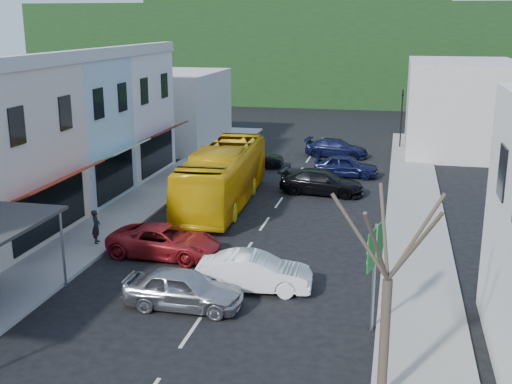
# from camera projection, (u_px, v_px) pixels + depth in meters

# --- Properties ---
(ground) EXTENTS (120.00, 120.00, 0.00)m
(ground) POSITION_uv_depth(u_px,v_px,m) (223.00, 285.00, 25.04)
(ground) COLOR black
(ground) RESTS_ON ground
(sidewalk_left) EXTENTS (3.00, 52.00, 0.15)m
(sidewalk_left) POSITION_uv_depth(u_px,v_px,m) (141.00, 203.00, 36.01)
(sidewalk_left) COLOR gray
(sidewalk_left) RESTS_ON ground
(sidewalk_right) EXTENTS (3.00, 52.00, 0.15)m
(sidewalk_right) POSITION_uv_depth(u_px,v_px,m) (415.00, 220.00, 32.87)
(sidewalk_right) COLOR gray
(sidewalk_right) RESTS_ON ground
(shopfront_row) EXTENTS (8.25, 30.00, 8.00)m
(shopfront_row) POSITION_uv_depth(u_px,v_px,m) (2.00, 147.00, 31.33)
(shopfront_row) COLOR silver
(shopfront_row) RESTS_ON ground
(distant_block_left) EXTENTS (8.00, 10.00, 6.00)m
(distant_block_left) POSITION_uv_depth(u_px,v_px,m) (168.00, 109.00, 52.22)
(distant_block_left) COLOR #B7B2A8
(distant_block_left) RESTS_ON ground
(distant_block_right) EXTENTS (8.00, 12.00, 7.00)m
(distant_block_right) POSITION_uv_depth(u_px,v_px,m) (460.00, 106.00, 50.10)
(distant_block_right) COLOR #B7B2A8
(distant_block_right) RESTS_ON ground
(hillside) EXTENTS (80.00, 26.00, 14.00)m
(hillside) POSITION_uv_depth(u_px,v_px,m) (342.00, 46.00, 84.95)
(hillside) COLOR #173115
(hillside) RESTS_ON ground
(bus) EXTENTS (2.95, 11.69, 3.10)m
(bus) POSITION_uv_depth(u_px,v_px,m) (223.00, 178.00, 35.58)
(bus) COLOR #E8B00A
(bus) RESTS_ON ground
(car_silver) EXTENTS (4.40, 1.80, 1.40)m
(car_silver) POSITION_uv_depth(u_px,v_px,m) (183.00, 290.00, 22.91)
(car_silver) COLOR #A2A1A6
(car_silver) RESTS_ON ground
(car_white) EXTENTS (4.54, 2.17, 1.40)m
(car_white) POSITION_uv_depth(u_px,v_px,m) (254.00, 273.00, 24.43)
(car_white) COLOR white
(car_white) RESTS_ON ground
(car_red) EXTENTS (4.71, 2.20, 1.40)m
(car_red) POSITION_uv_depth(u_px,v_px,m) (165.00, 241.00, 27.95)
(car_red) COLOR maroon
(car_red) RESTS_ON ground
(car_black_near) EXTENTS (4.66, 2.29, 1.40)m
(car_black_near) POSITION_uv_depth(u_px,v_px,m) (322.00, 183.00, 37.98)
(car_black_near) COLOR black
(car_black_near) RESTS_ON ground
(car_navy_mid) EXTENTS (4.52, 2.13, 1.40)m
(car_navy_mid) POSITION_uv_depth(u_px,v_px,m) (346.00, 166.00, 42.24)
(car_navy_mid) COLOR black
(car_navy_mid) RESTS_ON ground
(car_black_far) EXTENTS (4.48, 2.01, 1.40)m
(car_black_far) POSITION_uv_depth(u_px,v_px,m) (256.00, 157.00, 44.94)
(car_black_far) COLOR black
(car_black_far) RESTS_ON ground
(car_navy_far) EXTENTS (4.68, 2.34, 1.40)m
(car_navy_far) POSITION_uv_depth(u_px,v_px,m) (337.00, 148.00, 48.27)
(car_navy_far) COLOR black
(car_navy_far) RESTS_ON ground
(pedestrian_left) EXTENTS (0.55, 0.69, 1.70)m
(pedestrian_left) POSITION_uv_depth(u_px,v_px,m) (96.00, 225.00, 29.16)
(pedestrian_left) COLOR black
(pedestrian_left) RESTS_ON sidewalk_left
(direction_sign) EXTENTS (0.96, 1.76, 3.73)m
(direction_sign) POSITION_uv_depth(u_px,v_px,m) (374.00, 279.00, 20.90)
(direction_sign) COLOR #0D551C
(direction_sign) RESTS_ON ground
(street_tree) EXTENTS (3.41, 3.41, 7.13)m
(street_tree) POSITION_uv_depth(u_px,v_px,m) (388.00, 280.00, 16.47)
(street_tree) COLOR #392E21
(street_tree) RESTS_ON ground
(traffic_signal) EXTENTS (0.48, 0.95, 4.72)m
(traffic_signal) POSITION_uv_depth(u_px,v_px,m) (401.00, 119.00, 51.11)
(traffic_signal) COLOR black
(traffic_signal) RESTS_ON ground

